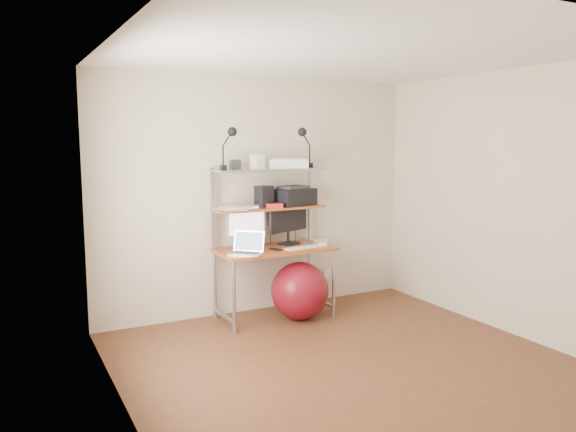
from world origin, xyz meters
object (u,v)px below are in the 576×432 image
Objects in this scene: monitor_silver at (246,224)px; laptop at (248,249)px; printer at (293,196)px; monitor_black at (288,218)px; exercise_ball at (300,291)px.

laptop is (-0.10, -0.26, -0.21)m from monitor_silver.
printer is at bearing 3.15° from monitor_silver.
monitor_black is 0.25m from printer.
printer is (0.56, 0.02, 0.26)m from monitor_silver.
monitor_silver is 0.48m from monitor_black.
printer reaches higher than monitor_silver.
monitor_silver is 0.95× the size of printer.
laptop is 0.85m from printer.
laptop is at bearing -176.37° from monitor_black.
monitor_black reaches higher than monitor_silver.
exercise_ball is (0.46, -0.30, -0.69)m from monitor_silver.
printer reaches higher than laptop.
printer is (0.66, 0.28, 0.46)m from laptop.
exercise_ball is at bearing 39.11° from laptop.
monitor_silver is 0.86× the size of monitor_black.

